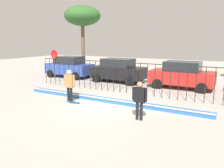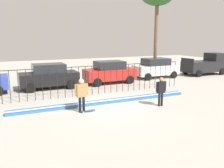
{
  "view_description": "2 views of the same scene",
  "coord_description": "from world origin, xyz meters",
  "px_view_note": "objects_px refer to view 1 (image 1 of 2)",
  "views": [
    {
      "loc": [
        6.17,
        -9.69,
        3.37
      ],
      "look_at": [
        0.53,
        0.31,
        1.13
      ],
      "focal_mm": 36.5,
      "sensor_mm": 36.0,
      "label": 1
    },
    {
      "loc": [
        -5.25,
        -11.65,
        3.85
      ],
      "look_at": [
        0.26,
        0.42,
        1.21
      ],
      "focal_mm": 37.62,
      "sensor_mm": 36.0,
      "label": 2
    }
  ],
  "objects_px": {
    "parked_car_blue": "(69,67)",
    "parked_car_red": "(182,75)",
    "camera_operator": "(140,97)",
    "parked_car_black": "(118,70)",
    "skateboard": "(73,102)",
    "palm_tree_short": "(82,16)",
    "stop_sign": "(54,60)",
    "skateboarder": "(69,83)"
  },
  "relations": [
    {
      "from": "parked_car_blue",
      "to": "parked_car_red",
      "type": "xyz_separation_m",
      "value": [
        10.05,
        0.02,
        0.0
      ]
    },
    {
      "from": "camera_operator",
      "to": "parked_car_black",
      "type": "relative_size",
      "value": 0.39
    },
    {
      "from": "skateboard",
      "to": "palm_tree_short",
      "type": "xyz_separation_m",
      "value": [
        -6.39,
        9.62,
        5.58
      ]
    },
    {
      "from": "parked_car_red",
      "to": "palm_tree_short",
      "type": "bearing_deg",
      "value": 163.99
    },
    {
      "from": "camera_operator",
      "to": "stop_sign",
      "type": "relative_size",
      "value": 0.67
    },
    {
      "from": "skateboarder",
      "to": "camera_operator",
      "type": "bearing_deg",
      "value": 17.82
    },
    {
      "from": "camera_operator",
      "to": "parked_car_blue",
      "type": "bearing_deg",
      "value": 9.24
    },
    {
      "from": "skateboard",
      "to": "parked_car_blue",
      "type": "relative_size",
      "value": 0.19
    },
    {
      "from": "camera_operator",
      "to": "parked_car_blue",
      "type": "distance_m",
      "value": 12.4
    },
    {
      "from": "camera_operator",
      "to": "parked_car_blue",
      "type": "xyz_separation_m",
      "value": [
        -9.95,
        7.4,
        -0.03
      ]
    },
    {
      "from": "camera_operator",
      "to": "parked_car_blue",
      "type": "height_order",
      "value": "parked_car_blue"
    },
    {
      "from": "parked_car_black",
      "to": "parked_car_red",
      "type": "xyz_separation_m",
      "value": [
        5.05,
        0.02,
        0.0
      ]
    },
    {
      "from": "skateboarder",
      "to": "parked_car_black",
      "type": "xyz_separation_m",
      "value": [
        -0.52,
        6.62,
        -0.1
      ]
    },
    {
      "from": "camera_operator",
      "to": "parked_car_black",
      "type": "bearing_deg",
      "value": -10.36
    },
    {
      "from": "skateboarder",
      "to": "palm_tree_short",
      "type": "bearing_deg",
      "value": 150.26
    },
    {
      "from": "camera_operator",
      "to": "skateboarder",
      "type": "bearing_deg",
      "value": 35.96
    },
    {
      "from": "parked_car_red",
      "to": "skateboard",
      "type": "bearing_deg",
      "value": -122.9
    },
    {
      "from": "parked_car_red",
      "to": "stop_sign",
      "type": "distance_m",
      "value": 11.04
    },
    {
      "from": "camera_operator",
      "to": "palm_tree_short",
      "type": "xyz_separation_m",
      "value": [
        -10.51,
        10.32,
        4.64
      ]
    },
    {
      "from": "parked_car_blue",
      "to": "palm_tree_short",
      "type": "xyz_separation_m",
      "value": [
        -0.56,
        2.92,
        4.67
      ]
    },
    {
      "from": "skateboarder",
      "to": "camera_operator",
      "type": "xyz_separation_m",
      "value": [
        4.42,
        -0.77,
        -0.07
      ]
    },
    {
      "from": "skateboard",
      "to": "skateboarder",
      "type": "bearing_deg",
      "value": 149.67
    },
    {
      "from": "skateboarder",
      "to": "parked_car_blue",
      "type": "distance_m",
      "value": 8.63
    },
    {
      "from": "skateboard",
      "to": "camera_operator",
      "type": "height_order",
      "value": "camera_operator"
    },
    {
      "from": "parked_car_black",
      "to": "palm_tree_short",
      "type": "bearing_deg",
      "value": 153.83
    },
    {
      "from": "skateboard",
      "to": "parked_car_blue",
      "type": "xyz_separation_m",
      "value": [
        -5.83,
        6.7,
        0.91
      ]
    },
    {
      "from": "skateboarder",
      "to": "stop_sign",
      "type": "bearing_deg",
      "value": 166.25
    },
    {
      "from": "skateboarder",
      "to": "parked_car_blue",
      "type": "bearing_deg",
      "value": 157.57
    },
    {
      "from": "skateboarder",
      "to": "stop_sign",
      "type": "height_order",
      "value": "stop_sign"
    },
    {
      "from": "skateboard",
      "to": "palm_tree_short",
      "type": "bearing_deg",
      "value": 107.71
    },
    {
      "from": "parked_car_red",
      "to": "palm_tree_short",
      "type": "relative_size",
      "value": 0.64
    },
    {
      "from": "stop_sign",
      "to": "camera_operator",
      "type": "bearing_deg",
      "value": -30.78
    },
    {
      "from": "parked_car_blue",
      "to": "parked_car_black",
      "type": "xyz_separation_m",
      "value": [
        5.01,
        -0.01,
        0.0
      ]
    },
    {
      "from": "skateboarder",
      "to": "parked_car_red",
      "type": "height_order",
      "value": "parked_car_red"
    },
    {
      "from": "skateboard",
      "to": "camera_operator",
      "type": "relative_size",
      "value": 0.48
    },
    {
      "from": "stop_sign",
      "to": "palm_tree_short",
      "type": "height_order",
      "value": "palm_tree_short"
    },
    {
      "from": "stop_sign",
      "to": "skateboarder",
      "type": "bearing_deg",
      "value": -41.48
    },
    {
      "from": "camera_operator",
      "to": "parked_car_red",
      "type": "relative_size",
      "value": 0.39
    },
    {
      "from": "camera_operator",
      "to": "parked_car_black",
      "type": "xyz_separation_m",
      "value": [
        -4.94,
        7.39,
        -0.03
      ]
    },
    {
      "from": "skateboard",
      "to": "parked_car_blue",
      "type": "distance_m",
      "value": 8.93
    },
    {
      "from": "skateboard",
      "to": "camera_operator",
      "type": "xyz_separation_m",
      "value": [
        4.12,
        -0.7,
        0.94
      ]
    },
    {
      "from": "skateboarder",
      "to": "camera_operator",
      "type": "height_order",
      "value": "skateboarder"
    }
  ]
}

